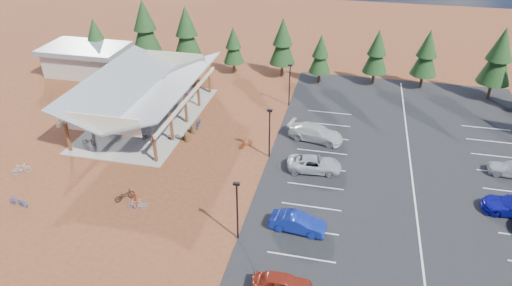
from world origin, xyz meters
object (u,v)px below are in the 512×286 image
(bike_2, at_px, (132,111))
(bike_3, at_px, (142,96))
(bike_16, at_px, (176,136))
(bike_5, at_px, (154,130))
(bike_6, at_px, (168,103))
(bike_4, at_px, (148,137))
(car_1, at_px, (298,223))
(trash_bin_1, at_px, (193,129))
(bike_15, at_px, (246,143))
(trash_bin_0, at_px, (187,137))
(bike_9, at_px, (21,169))
(lamp_post_0, at_px, (237,207))
(bike_14, at_px, (199,123))
(outbuilding, at_px, (86,59))
(bike_10, at_px, (18,201))
(bike_1, at_px, (112,128))
(lamp_post_1, at_px, (270,130))
(car_2, at_px, (314,164))
(bike_12, at_px, (125,195))
(bike_13, at_px, (138,204))
(bike_0, at_px, (89,141))
(bike_pavilion, at_px, (145,87))
(bike_11, at_px, (134,200))
(car_3, at_px, (316,133))
(car_0, at_px, (282,284))
(bike_7, at_px, (188,94))
(lamp_post_2, at_px, (290,82))

(bike_2, bearing_deg, bike_3, 21.28)
(bike_2, relative_size, bike_16, 0.89)
(bike_5, bearing_deg, bike_6, -8.93)
(bike_4, xyz_separation_m, car_1, (17.09, -10.25, 0.23))
(trash_bin_1, xyz_separation_m, bike_5, (-3.83, -1.39, 0.18))
(trash_bin_1, xyz_separation_m, car_1, (13.15, -12.99, 0.31))
(bike_15, xyz_separation_m, bike_16, (-7.50, -0.18, -0.04))
(trash_bin_0, height_order, bike_9, bike_9)
(lamp_post_0, relative_size, bike_14, 2.76)
(trash_bin_1, height_order, bike_14, bike_14)
(trash_bin_0, relative_size, bike_15, 0.55)
(outbuilding, xyz_separation_m, bike_14, (20.22, -11.60, -1.54))
(bike_10, xyz_separation_m, bike_14, (10.04, 16.71, 0.00))
(bike_1, relative_size, bike_2, 1.17)
(bike_4, height_order, bike_14, bike_14)
(lamp_post_1, xyz_separation_m, car_2, (4.60, -1.49, -2.24))
(car_1, bearing_deg, bike_12, 92.59)
(bike_13, xyz_separation_m, car_1, (13.24, 0.33, 0.26))
(bike_5, bearing_deg, bike_0, 101.88)
(bike_13, bearing_deg, trash_bin_1, 167.04)
(bike_5, bearing_deg, bike_pavilion, 13.45)
(bike_10, xyz_separation_m, bike_11, (9.33, 2.38, 0.00))
(bike_10, xyz_separation_m, car_1, (23.11, 2.18, 0.27))
(lamp_post_1, bearing_deg, car_3, 46.60)
(bike_11, bearing_deg, bike_16, 76.00)
(bike_12, bearing_deg, bike_4, -37.38)
(bike_1, relative_size, car_0, 0.46)
(bike_11, height_order, bike_16, bike_11)
(outbuilding, bearing_deg, bike_2, -42.06)
(bike_0, bearing_deg, bike_11, -129.35)
(bike_2, distance_m, bike_7, 7.53)
(trash_bin_1, relative_size, car_2, 0.18)
(lamp_post_2, relative_size, trash_bin_0, 5.71)
(bike_3, bearing_deg, car_2, -135.61)
(bike_4, relative_size, bike_7, 1.06)
(bike_11, distance_m, bike_16, 10.94)
(bike_10, relative_size, bike_14, 1.00)
(bike_9, xyz_separation_m, bike_11, (12.29, -1.97, -0.01))
(bike_3, xyz_separation_m, car_1, (21.96, -19.34, 0.14))
(bike_0, xyz_separation_m, bike_6, (4.38, 10.31, 0.06))
(bike_16, bearing_deg, bike_2, -127.76)
(bike_6, height_order, bike_15, bike_6)
(bike_2, height_order, bike_13, bike_13)
(bike_6, bearing_deg, bike_0, 152.63)
(bike_5, bearing_deg, lamp_post_0, -156.32)
(bike_11, bearing_deg, bike_10, 177.01)
(trash_bin_0, bearing_deg, lamp_post_2, 50.76)
(bike_10, relative_size, bike_13, 1.13)
(bike_pavilion, distance_m, bike_14, 7.08)
(trash_bin_0, distance_m, bike_12, 10.76)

